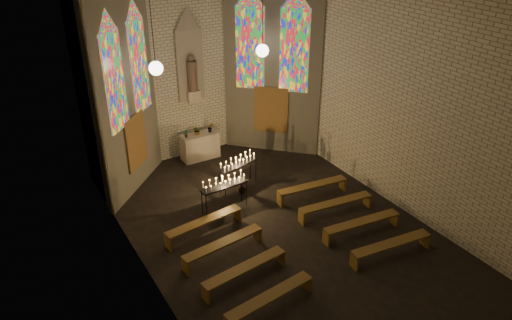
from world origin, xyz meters
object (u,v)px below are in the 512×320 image
(aisle_flower_pot, at_px, (242,188))
(votive_stand_right, at_px, (238,163))
(altar, at_px, (200,146))
(votive_stand_left, at_px, (224,183))

(aisle_flower_pot, bearing_deg, votive_stand_right, 79.45)
(altar, relative_size, votive_stand_left, 0.91)
(altar, distance_m, votive_stand_right, 2.69)
(altar, distance_m, aisle_flower_pot, 3.04)
(aisle_flower_pot, relative_size, votive_stand_left, 0.28)
(altar, bearing_deg, votive_stand_right, -86.41)
(altar, height_order, votive_stand_right, votive_stand_right)
(altar, xyz_separation_m, votive_stand_left, (-0.87, -3.61, 0.47))
(altar, bearing_deg, votive_stand_left, -103.48)
(altar, distance_m, votive_stand_left, 3.75)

